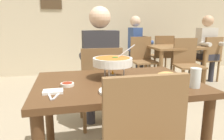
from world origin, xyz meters
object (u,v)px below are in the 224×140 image
Objects in this scene: rice_plate at (118,89)px; drink_glass at (195,79)px; chair_bg_window at (187,61)px; patron_bg_left at (207,44)px; chair_diner_main at (101,83)px; dining_table_main at (117,95)px; dining_table_far at (174,52)px; chair_bg_middle at (137,54)px; chair_bg_corner at (143,57)px; patron_bg_middle at (137,43)px; diner_main at (100,61)px; curry_bowl at (113,62)px; appetizer_plate at (167,77)px; chair_bg_right at (162,53)px; sauce_dish at (67,84)px; chair_bg_left at (208,57)px.

rice_plate is 1.85× the size of drink_glass.
patron_bg_left reaches higher than chair_bg_window.
chair_diner_main is 6.92× the size of drink_glass.
dining_table_main is at bearing -90.00° from chair_diner_main.
dining_table_far is 0.79m from chair_bg_middle.
chair_bg_window is 0.84m from patron_bg_left.
chair_bg_corner is 0.69× the size of patron_bg_middle.
drink_glass is (0.46, -1.01, 0.04)m from diner_main.
curry_bowl is 1.39× the size of appetizer_plate.
chair_bg_right reaches higher than appetizer_plate.
chair_bg_corner is at bearing 65.71° from rice_plate.
rice_plate is at bearing 178.18° from drink_glass.
chair_bg_right is (1.28, 3.04, -0.27)m from drink_glass.
dining_table_main is 1.30× the size of chair_bg_corner.
diner_main reaches higher than sauce_dish.
chair_diner_main is 2.70m from chair_bg_right.
diner_main reaches higher than dining_table_far.
sauce_dish is at bearing -132.41° from dining_table_far.
curry_bowl is at bearing 143.32° from drink_glass.
patron_bg_middle reaches higher than chair_bg_corner.
drink_glass is at bearing -121.71° from chair_bg_window.
chair_diner_main is at bearing 117.39° from appetizer_plate.
appetizer_plate is at bearing -133.43° from chair_bg_left.
chair_bg_left reaches higher than sauce_dish.
chair_bg_middle is at bearing 77.07° from drink_glass.
dining_table_far is (1.74, 1.54, 0.09)m from chair_diner_main.
curry_bowl is at bearing -128.97° from dining_table_far.
curry_bowl is 0.37× the size of chair_bg_middle.
patron_bg_left is at bearing -41.77° from chair_bg_right.
curry_bowl is 2.95m from chair_bg_middle.
chair_bg_left is at bearing -76.24° from patron_bg_left.
diner_main is 1.00× the size of patron_bg_left.
patron_bg_middle is at bearing -179.95° from chair_bg_right.
sauce_dish is 3.53m from chair_bg_left.
chair_bg_middle reaches higher than dining_table_main.
chair_bg_left is at bearing 37.97° from sauce_dish.
chair_diner_main is at bearing 90.00° from dining_table_main.
diner_main is 2.80m from patron_bg_left.
chair_diner_main is at bearing -149.73° from chair_bg_left.
patron_bg_middle reaches higher than dining_table_far.
drink_glass is at bearing -104.08° from chair_bg_corner.
chair_bg_middle is (1.17, 2.69, -0.34)m from curry_bowl.
chair_bg_left is at bearing 46.57° from appetizer_plate.
chair_diner_main and chair_bg_middle have the same top height.
chair_bg_middle is 0.59m from chair_bg_right.
patron_bg_middle is (-0.02, -0.01, 0.24)m from chair_bg_middle.
curry_bowl is (-0.01, -0.66, 0.11)m from diner_main.
drink_glass reaches higher than dining_table_far.
chair_bg_corner is (1.17, 2.58, -0.23)m from rice_plate.
diner_main reaches higher than rice_plate.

